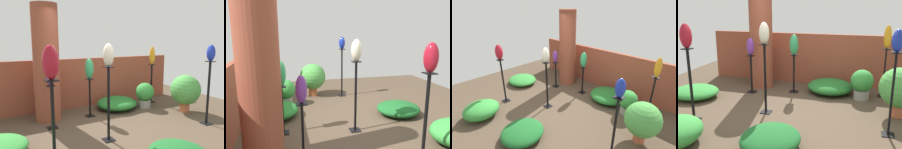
% 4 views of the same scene
% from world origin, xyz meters
% --- Properties ---
extents(ground_plane, '(8.00, 8.00, 0.00)m').
position_xyz_m(ground_plane, '(0.00, 0.00, 0.00)').
color(ground_plane, '#4C3D2D').
extents(brick_wall_back, '(5.60, 0.12, 1.33)m').
position_xyz_m(brick_wall_back, '(0.00, 2.21, 0.67)').
color(brick_wall_back, brown).
rests_on(brick_wall_back, ground).
extents(brick_pillar, '(0.57, 0.57, 2.61)m').
position_xyz_m(brick_pillar, '(-1.16, 1.58, 1.31)').
color(brick_pillar, brown).
rests_on(brick_pillar, ground).
extents(pedestal_ivory, '(0.20, 0.20, 1.37)m').
position_xyz_m(pedestal_ivory, '(-0.43, -0.03, 0.63)').
color(pedestal_ivory, black).
rests_on(pedestal_ivory, ground).
extents(pedestal_violet, '(0.20, 0.20, 0.91)m').
position_xyz_m(pedestal_violet, '(-1.21, 1.03, 0.41)').
color(pedestal_violet, black).
rests_on(pedestal_violet, ground).
extents(pedestal_ruby, '(0.20, 0.20, 1.35)m').
position_xyz_m(pedestal_ruby, '(-1.58, -0.73, 0.62)').
color(pedestal_ruby, black).
rests_on(pedestal_ruby, ground).
extents(pedestal_amber, '(0.20, 0.20, 1.13)m').
position_xyz_m(pedestal_amber, '(1.83, 1.59, 0.52)').
color(pedestal_amber, black).
rests_on(pedestal_amber, ground).
extents(pedestal_jade, '(0.20, 0.20, 0.92)m').
position_xyz_m(pedestal_jade, '(-0.23, 1.32, 0.42)').
color(pedestal_jade, black).
rests_on(pedestal_jade, ground).
extents(pedestal_cobalt, '(0.20, 0.20, 1.38)m').
position_xyz_m(pedestal_cobalt, '(1.84, -0.34, 0.64)').
color(pedestal_cobalt, black).
rests_on(pedestal_cobalt, ground).
extents(art_vase_ivory, '(0.19, 0.19, 0.40)m').
position_xyz_m(art_vase_ivory, '(-0.43, -0.03, 1.57)').
color(art_vase_ivory, beige).
rests_on(art_vase_ivory, pedestal_ivory).
extents(art_vase_violet, '(0.17, 0.16, 0.41)m').
position_xyz_m(art_vase_violet, '(-1.21, 1.03, 1.12)').
color(art_vase_violet, '#6B2D8C').
rests_on(art_vase_violet, pedestal_violet).
extents(art_vase_ruby, '(0.20, 0.20, 0.43)m').
position_xyz_m(art_vase_ruby, '(-1.58, -0.73, 1.56)').
color(art_vase_ruby, maroon).
rests_on(art_vase_ruby, pedestal_ruby).
extents(art_vase_amber, '(0.17, 0.15, 0.51)m').
position_xyz_m(art_vase_amber, '(1.83, 1.59, 1.38)').
color(art_vase_amber, orange).
rests_on(art_vase_amber, pedestal_amber).
extents(art_vase_jade, '(0.20, 0.19, 0.48)m').
position_xyz_m(art_vase_jade, '(-0.23, 1.32, 1.16)').
color(art_vase_jade, '#2D9356').
rests_on(art_vase_jade, pedestal_jade).
extents(art_vase_cobalt, '(0.18, 0.17, 0.34)m').
position_xyz_m(art_vase_cobalt, '(1.84, -0.34, 1.56)').
color(art_vase_cobalt, '#192D9E').
rests_on(art_vase_cobalt, pedestal_cobalt).
extents(potted_plant_back_center, '(0.75, 0.75, 0.96)m').
position_xyz_m(potted_plant_back_center, '(2.05, 0.49, 0.56)').
color(potted_plant_back_center, '#B25B38').
rests_on(potted_plant_back_center, ground).
extents(potted_plant_walkway_edge, '(0.50, 0.50, 0.68)m').
position_xyz_m(potted_plant_walkway_edge, '(1.36, 1.27, 0.38)').
color(potted_plant_walkway_edge, gray).
rests_on(potted_plant_walkway_edge, ground).
extents(foliage_bed_center, '(1.08, 1.03, 0.32)m').
position_xyz_m(foliage_bed_center, '(0.63, 1.52, 0.16)').
color(foliage_bed_center, '#236B28').
rests_on(foliage_bed_center, ground).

